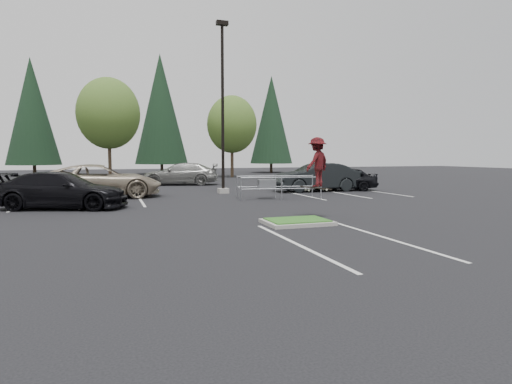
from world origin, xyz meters
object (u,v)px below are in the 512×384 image
object	(u,v)px
conif_a	(32,111)
skateboarder	(317,162)
car_far_silver	(181,174)
light_pole	(223,117)
cart_corral	(269,184)
car_l_black	(60,190)
car_r_black	(342,179)
decid_c	(232,126)
conif_c	(271,120)
decid_b	(108,116)
car_r_charc	(316,177)
car_l_tan	(100,181)
conif_b	(161,109)

from	to	relation	value
conif_a	skateboarder	size ratio (longest dim) A/B	6.70
car_far_silver	light_pole	bearing A→B (deg)	22.94
cart_corral	car_l_black	xyz separation A→B (m)	(-10.02, -1.07, 0.03)
car_r_black	car_far_silver	xyz separation A→B (m)	(-9.13, 8.58, 0.08)
decid_c	car_l_black	size ratio (longest dim) A/B	1.53
conif_c	cart_corral	size ratio (longest dim) A/B	2.80
conif_a	skateboarder	bearing A→B (deg)	-68.71
conif_c	car_l_black	xyz separation A→B (m)	(-22.00, -32.50, -6.05)
decid_b	car_r_charc	size ratio (longest dim) A/B	1.76
light_pole	car_far_silver	bearing A→B (deg)	99.08
conif_a	cart_corral	xyz separation A→B (m)	(16.02, -31.93, -6.33)
decid_b	car_l_tan	bearing A→B (deg)	-91.48
cart_corral	car_l_tan	world-z (taller)	car_l_tan
decid_c	cart_corral	distance (m)	22.57
decid_c	car_r_black	bearing A→B (deg)	-82.69
conif_b	conif_c	size ratio (longest dim) A/B	1.16
conif_c	car_r_black	world-z (taller)	conif_c
decid_b	conif_b	world-z (taller)	conif_b
conif_a	conif_b	xyz separation A→B (m)	(14.00, 0.50, 0.75)
light_pole	conif_b	bearing A→B (deg)	91.01
car_l_black	car_far_silver	distance (m)	14.94
light_pole	decid_c	bearing A→B (deg)	72.89
decid_c	car_r_black	world-z (taller)	decid_c
decid_b	conif_b	size ratio (longest dim) A/B	0.66
conif_c	car_l_black	world-z (taller)	conif_c
conif_b	car_far_silver	world-z (taller)	conif_b
skateboarder	car_l_black	size ratio (longest dim) A/B	0.36
conif_b	skateboarder	world-z (taller)	conif_b
decid_b	conif_b	distance (m)	11.78
cart_corral	conif_b	bearing A→B (deg)	102.19
light_pole	conif_a	distance (m)	31.63
car_l_black	car_r_black	bearing A→B (deg)	-56.21
car_far_silver	conif_a	bearing A→B (deg)	-132.58
light_pole	conif_a	size ratio (longest dim) A/B	0.78
conif_c	decid_b	bearing A→B (deg)	-155.86
light_pole	car_r_charc	bearing A→B (deg)	-4.76
decid_c	cart_corral	size ratio (longest dim) A/B	1.88
cart_corral	car_r_black	xyz separation A→B (m)	(6.32, 3.43, 0.01)
decid_b	decid_c	bearing A→B (deg)	-3.34
decid_b	decid_c	size ratio (longest dim) A/B	1.15
cart_corral	car_far_silver	xyz separation A→B (m)	(-2.81, 12.01, 0.09)
decid_c	car_l_black	xyz separation A→B (m)	(-13.99, -22.83, -4.46)
decid_b	decid_c	xyz separation A→B (m)	(12.00, -0.70, -0.79)
skateboarder	car_l_tan	world-z (taller)	skateboarder
decid_c	conif_a	size ratio (longest dim) A/B	0.64
conif_b	car_far_silver	size ratio (longest dim) A/B	2.48
conif_b	car_l_black	size ratio (longest dim) A/B	2.65
conif_a	conif_b	bearing A→B (deg)	2.05
conif_c	decid_c	bearing A→B (deg)	-129.64
cart_corral	car_r_charc	bearing A→B (deg)	46.04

